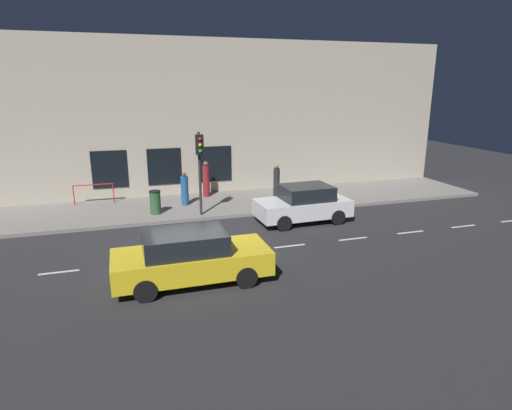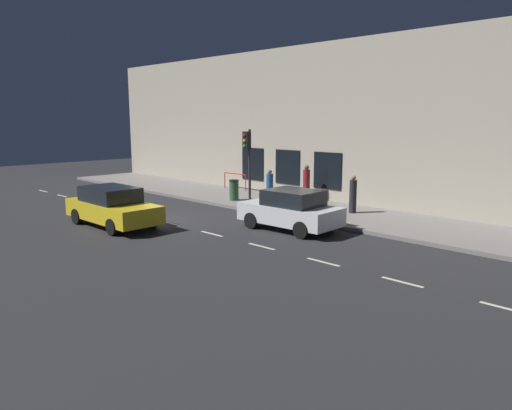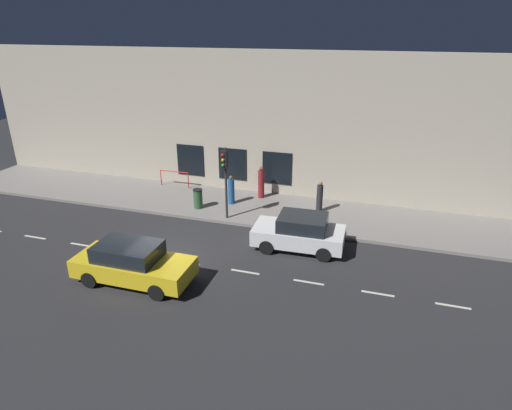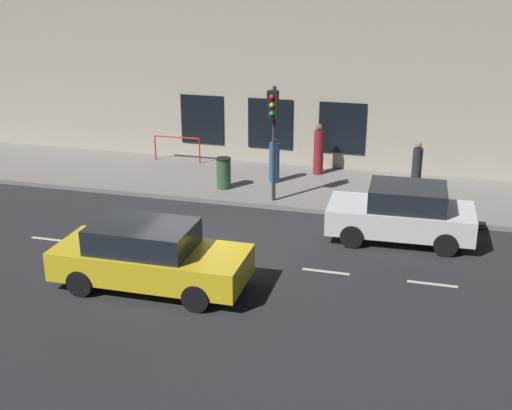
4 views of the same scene
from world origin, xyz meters
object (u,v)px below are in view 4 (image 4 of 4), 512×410
parked_car_1 (402,213)px  pedestrian_2 (274,162)px  pedestrian_1 (319,151)px  trash_bin (224,173)px  pedestrian_0 (417,168)px  traffic_light (273,121)px  parked_car_0 (149,256)px

parked_car_1 → pedestrian_2: 5.86m
pedestrian_1 → trash_bin: 3.71m
pedestrian_2 → trash_bin: pedestrian_2 is taller
parked_car_1 → pedestrian_1: (5.02, 3.26, 0.22)m
pedestrian_0 → pedestrian_2: size_ratio=1.05×
pedestrian_0 → pedestrian_2: 4.77m
pedestrian_1 → trash_bin: (-2.44, 2.77, -0.33)m
traffic_light → pedestrian_2: traffic_light is taller
traffic_light → pedestrian_1: (3.32, -0.86, -1.76)m
parked_car_1 → parked_car_0: bearing=127.0°
traffic_light → pedestrian_2: bearing=12.4°
pedestrian_0 → trash_bin: size_ratio=1.59×
traffic_light → trash_bin: size_ratio=3.47×
parked_car_0 → parked_car_1: bearing=128.8°
pedestrian_0 → pedestrian_2: bearing=131.5°
pedestrian_1 → pedestrian_2: 1.87m
parked_car_1 → pedestrian_0: 3.99m
pedestrian_0 → pedestrian_2: pedestrian_0 is taller
traffic_light → parked_car_1: bearing=-112.5°
traffic_light → parked_car_0: size_ratio=0.80×
pedestrian_0 → pedestrian_1: 3.63m
parked_car_0 → trash_bin: 7.11m
pedestrian_2 → trash_bin: 1.85m
parked_car_1 → pedestrian_1: bearing=31.0°
parked_car_1 → trash_bin: 6.56m
pedestrian_0 → trash_bin: pedestrian_0 is taller
traffic_light → pedestrian_0: traffic_light is taller
pedestrian_2 → trash_bin: size_ratio=1.51×
parked_car_1 → trash_bin: bearing=64.8°
parked_car_0 → traffic_light: bearing=166.6°
parked_car_1 → pedestrian_1: size_ratio=2.20×
traffic_light → trash_bin: 2.96m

